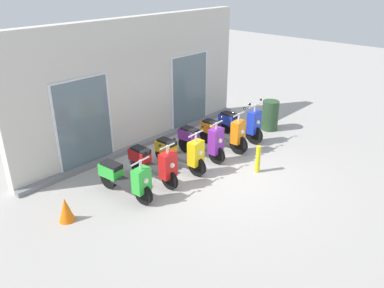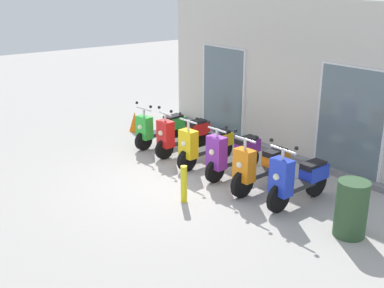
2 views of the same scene
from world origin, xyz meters
TOP-DOWN VIEW (x-y plane):
  - ground_plane at (0.00, 0.00)m, footprint 40.00×40.00m
  - storefront_facade at (-0.00, 2.97)m, footprint 7.66×0.50m
  - scooter_green at (-2.14, 0.99)m, footprint 0.58×1.56m
  - scooter_red at (-1.29, 1.01)m, footprint 0.52×1.57m
  - scooter_yellow at (-0.42, 0.97)m, footprint 0.60×1.60m
  - scooter_purple at (0.42, 0.99)m, footprint 0.56×1.53m
  - scooter_orange at (1.27, 0.94)m, footprint 0.57×1.60m
  - scooter_blue at (2.13, 0.99)m, footprint 0.62×1.59m
  - curb_bollard at (0.76, -0.54)m, footprint 0.12×0.12m
  - trash_bin at (3.38, 0.77)m, footprint 0.50×0.50m
  - traffic_cone at (-3.54, 1.12)m, footprint 0.32×0.32m

SIDE VIEW (x-z plane):
  - ground_plane at x=0.00m, z-range 0.00..0.00m
  - traffic_cone at x=-3.54m, z-range 0.00..0.52m
  - curb_bollard at x=0.76m, z-range 0.00..0.70m
  - scooter_green at x=-2.14m, z-range -0.13..1.02m
  - scooter_yellow at x=-0.42m, z-range -0.16..1.07m
  - trash_bin at x=3.38m, z-range 0.00..0.93m
  - scooter_orange at x=1.27m, z-range -0.15..1.12m
  - scooter_red at x=-1.29m, z-range -0.11..1.09m
  - scooter_blue at x=2.13m, z-range -0.14..1.15m
  - scooter_purple at x=0.42m, z-range -0.11..1.12m
  - storefront_facade at x=0.00m, z-range -0.07..3.45m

